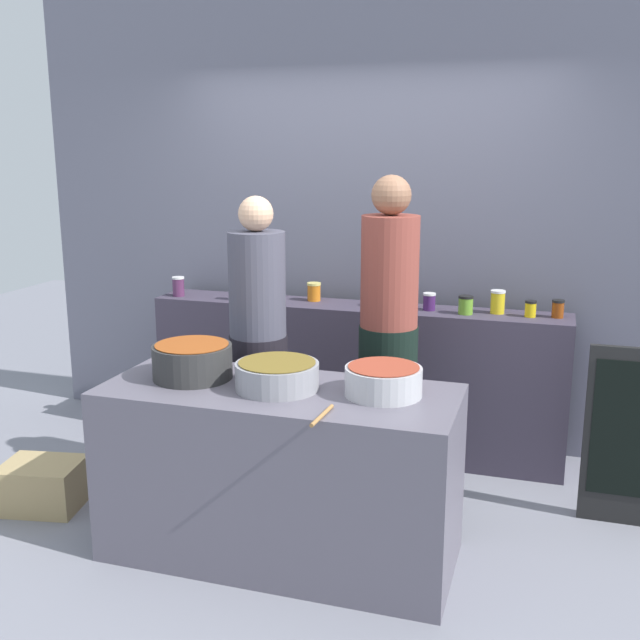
{
  "coord_description": "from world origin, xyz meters",
  "views": [
    {
      "loc": [
        1.2,
        -3.47,
        1.98
      ],
      "look_at": [
        0.0,
        0.35,
        1.05
      ],
      "focal_mm": 42.17,
      "sensor_mm": 36.0,
      "label": 1
    }
  ],
  "objects_px": {
    "preserve_jar_6": "(429,302)",
    "cook_in_cap": "(388,353)",
    "preserve_jar_1": "(239,290)",
    "preserve_jar_3": "(314,292)",
    "bread_crate": "(43,485)",
    "chalkboard_sign": "(631,437)",
    "cook_with_tongs": "(259,363)",
    "preserve_jar_9": "(530,309)",
    "preserve_jar_4": "(381,298)",
    "cooking_pot_left": "(192,361)",
    "preserve_jar_2": "(260,290)",
    "preserve_jar_0": "(178,286)",
    "preserve_jar_8": "(498,302)",
    "preserve_jar_7": "(466,305)",
    "preserve_jar_10": "(558,309)",
    "wooden_spoon": "(322,415)",
    "cooking_pot_right": "(383,381)",
    "preserve_jar_5": "(406,298)",
    "cooking_pot_center": "(277,376)"
  },
  "relations": [
    {
      "from": "preserve_jar_7",
      "to": "wooden_spoon",
      "type": "relative_size",
      "value": 0.45
    },
    {
      "from": "preserve_jar_4",
      "to": "cook_in_cap",
      "type": "distance_m",
      "value": 0.65
    },
    {
      "from": "preserve_jar_1",
      "to": "chalkboard_sign",
      "type": "bearing_deg",
      "value": -11.45
    },
    {
      "from": "preserve_jar_1",
      "to": "cooking_pot_left",
      "type": "relative_size",
      "value": 0.34
    },
    {
      "from": "preserve_jar_1",
      "to": "preserve_jar_2",
      "type": "height_order",
      "value": "preserve_jar_1"
    },
    {
      "from": "preserve_jar_7",
      "to": "cook_with_tongs",
      "type": "relative_size",
      "value": 0.07
    },
    {
      "from": "preserve_jar_6",
      "to": "cook_in_cap",
      "type": "xyz_separation_m",
      "value": [
        -0.13,
        -0.58,
        -0.19
      ]
    },
    {
      "from": "cooking_pot_center",
      "to": "chalkboard_sign",
      "type": "relative_size",
      "value": 0.41
    },
    {
      "from": "wooden_spoon",
      "to": "cook_with_tongs",
      "type": "height_order",
      "value": "cook_with_tongs"
    },
    {
      "from": "preserve_jar_2",
      "to": "cooking_pot_left",
      "type": "xyz_separation_m",
      "value": [
        0.2,
        -1.4,
        -0.09
      ]
    },
    {
      "from": "cook_with_tongs",
      "to": "bread_crate",
      "type": "xyz_separation_m",
      "value": [
        -1.09,
        -0.54,
        -0.66
      ]
    },
    {
      "from": "preserve_jar_6",
      "to": "preserve_jar_8",
      "type": "xyz_separation_m",
      "value": [
        0.41,
        0.04,
        0.02
      ]
    },
    {
      "from": "preserve_jar_1",
      "to": "preserve_jar_6",
      "type": "height_order",
      "value": "preserve_jar_1"
    },
    {
      "from": "preserve_jar_2",
      "to": "cook_with_tongs",
      "type": "height_order",
      "value": "cook_with_tongs"
    },
    {
      "from": "preserve_jar_1",
      "to": "cooking_pot_left",
      "type": "xyz_separation_m",
      "value": [
        0.31,
        -1.3,
        -0.1
      ]
    },
    {
      "from": "preserve_jar_10",
      "to": "bread_crate",
      "type": "xyz_separation_m",
      "value": [
        -2.69,
        -1.37,
        -0.9
      ]
    },
    {
      "from": "preserve_jar_2",
      "to": "cooking_pot_right",
      "type": "relative_size",
      "value": 0.32
    },
    {
      "from": "preserve_jar_0",
      "to": "preserve_jar_6",
      "type": "distance_m",
      "value": 1.71
    },
    {
      "from": "preserve_jar_2",
      "to": "preserve_jar_5",
      "type": "distance_m",
      "value": 0.99
    },
    {
      "from": "preserve_jar_10",
      "to": "preserve_jar_8",
      "type": "bearing_deg",
      "value": 178.04
    },
    {
      "from": "preserve_jar_8",
      "to": "cooking_pot_left",
      "type": "relative_size",
      "value": 0.36
    },
    {
      "from": "preserve_jar_3",
      "to": "bread_crate",
      "type": "height_order",
      "value": "preserve_jar_3"
    },
    {
      "from": "preserve_jar_2",
      "to": "preserve_jar_4",
      "type": "distance_m",
      "value": 0.83
    },
    {
      "from": "preserve_jar_4",
      "to": "cook_in_cap",
      "type": "relative_size",
      "value": 0.06
    },
    {
      "from": "cook_with_tongs",
      "to": "chalkboard_sign",
      "type": "relative_size",
      "value": 1.76
    },
    {
      "from": "preserve_jar_7",
      "to": "wooden_spoon",
      "type": "height_order",
      "value": "preserve_jar_7"
    },
    {
      "from": "preserve_jar_4",
      "to": "cooking_pot_left",
      "type": "distance_m",
      "value": 1.52
    },
    {
      "from": "preserve_jar_2",
      "to": "preserve_jar_3",
      "type": "relative_size",
      "value": 0.96
    },
    {
      "from": "cooking_pot_center",
      "to": "cooking_pot_right",
      "type": "xyz_separation_m",
      "value": [
        0.5,
        0.06,
        0.0
      ]
    },
    {
      "from": "preserve_jar_3",
      "to": "preserve_jar_9",
      "type": "bearing_deg",
      "value": -2.79
    },
    {
      "from": "preserve_jar_8",
      "to": "chalkboard_sign",
      "type": "bearing_deg",
      "value": -38.06
    },
    {
      "from": "preserve_jar_3",
      "to": "preserve_jar_5",
      "type": "relative_size",
      "value": 1.1
    },
    {
      "from": "preserve_jar_2",
      "to": "preserve_jar_4",
      "type": "bearing_deg",
      "value": -1.26
    },
    {
      "from": "cook_with_tongs",
      "to": "preserve_jar_2",
      "type": "bearing_deg",
      "value": 110.95
    },
    {
      "from": "cook_with_tongs",
      "to": "preserve_jar_9",
      "type": "bearing_deg",
      "value": 28.88
    },
    {
      "from": "preserve_jar_4",
      "to": "cooking_pot_right",
      "type": "relative_size",
      "value": 0.31
    },
    {
      "from": "preserve_jar_3",
      "to": "preserve_jar_6",
      "type": "relative_size",
      "value": 1.11
    },
    {
      "from": "wooden_spoon",
      "to": "cooking_pot_right",
      "type": "bearing_deg",
      "value": 63.47
    },
    {
      "from": "preserve_jar_10",
      "to": "cooking_pot_left",
      "type": "relative_size",
      "value": 0.27
    },
    {
      "from": "preserve_jar_4",
      "to": "bread_crate",
      "type": "height_order",
      "value": "preserve_jar_4"
    },
    {
      "from": "preserve_jar_7",
      "to": "preserve_jar_10",
      "type": "distance_m",
      "value": 0.54
    },
    {
      "from": "cook_in_cap",
      "to": "bread_crate",
      "type": "distance_m",
      "value": 2.07
    },
    {
      "from": "preserve_jar_3",
      "to": "preserve_jar_7",
      "type": "xyz_separation_m",
      "value": [
        1.01,
        -0.11,
        -0.0
      ]
    },
    {
      "from": "preserve_jar_1",
      "to": "chalkboard_sign",
      "type": "relative_size",
      "value": 0.14
    },
    {
      "from": "preserve_jar_0",
      "to": "bread_crate",
      "type": "distance_m",
      "value": 1.59
    },
    {
      "from": "preserve_jar_3",
      "to": "bread_crate",
      "type": "relative_size",
      "value": 0.28
    },
    {
      "from": "preserve_jar_3",
      "to": "bread_crate",
      "type": "bearing_deg",
      "value": -129.15
    },
    {
      "from": "preserve_jar_2",
      "to": "preserve_jar_6",
      "type": "distance_m",
      "value": 1.14
    },
    {
      "from": "cooking_pot_right",
      "to": "wooden_spoon",
      "type": "distance_m",
      "value": 0.41
    },
    {
      "from": "preserve_jar_6",
      "to": "cooking_pot_center",
      "type": "bearing_deg",
      "value": -109.11
    }
  ]
}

